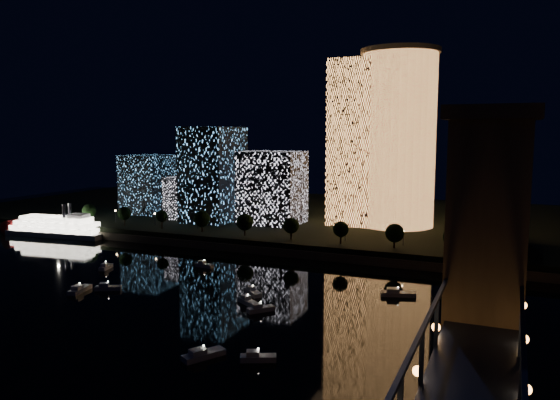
{
  "coord_description": "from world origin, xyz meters",
  "views": [
    {
      "loc": [
        68.34,
        -104.2,
        46.2
      ],
      "look_at": [
        -0.4,
        55.0,
        24.65
      ],
      "focal_mm": 35.0,
      "sensor_mm": 36.0,
      "label": 1
    }
  ],
  "objects": [
    {
      "name": "street_lamps",
      "position": [
        -34.0,
        94.0,
        9.02
      ],
      "size": [
        132.7,
        0.7,
        5.65
      ],
      "color": "black",
      "rests_on": "far_bank"
    },
    {
      "name": "tower_cylindrical",
      "position": [
        20.8,
        136.44,
        43.47
      ],
      "size": [
        34.0,
        34.0,
        76.69
      ],
      "color": "#E69149",
      "rests_on": "far_bank"
    },
    {
      "name": "truss_bridge",
      "position": [
        65.0,
        3.72,
        16.25
      ],
      "size": [
        13.0,
        266.0,
        50.0
      ],
      "color": "navy",
      "rests_on": "ground"
    },
    {
      "name": "midrise_blocks",
      "position": [
        -63.67,
        120.03,
        22.56
      ],
      "size": [
        95.85,
        34.37,
        43.75
      ],
      "color": "white",
      "rests_on": "far_bank"
    },
    {
      "name": "motorboats",
      "position": [
        -9.41,
        18.72,
        0.81
      ],
      "size": [
        105.49,
        71.79,
        2.78
      ],
      "color": "silver",
      "rests_on": "ground"
    },
    {
      "name": "ground",
      "position": [
        0.0,
        0.0,
        0.0
      ],
      "size": [
        520.0,
        520.0,
        0.0
      ],
      "primitive_type": "plane",
      "color": "black",
      "rests_on": "ground"
    },
    {
      "name": "seawall",
      "position": [
        0.0,
        82.0,
        1.5
      ],
      "size": [
        420.0,
        6.0,
        3.0
      ],
      "primitive_type": "cube",
      "color": "#6B5E4C",
      "rests_on": "ground"
    },
    {
      "name": "riverboat",
      "position": [
        -120.93,
        76.56,
        3.93
      ],
      "size": [
        51.74,
        15.87,
        15.34
      ],
      "color": "silver",
      "rests_on": "ground"
    },
    {
      "name": "far_bank",
      "position": [
        0.0,
        160.0,
        2.5
      ],
      "size": [
        420.0,
        160.0,
        5.0
      ],
      "primitive_type": "cube",
      "color": "black",
      "rests_on": "ground"
    },
    {
      "name": "tower_rectangular",
      "position": [
        3.21,
        134.99,
        41.44
      ],
      "size": [
        22.9,
        22.9,
        72.87
      ],
      "primitive_type": "cube",
      "color": "#E69149",
      "rests_on": "far_bank"
    },
    {
      "name": "esplanade_trees",
      "position": [
        -23.87,
        88.0,
        10.47
      ],
      "size": [
        166.59,
        6.9,
        8.95
      ],
      "color": "black",
      "rests_on": "far_bank"
    }
  ]
}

